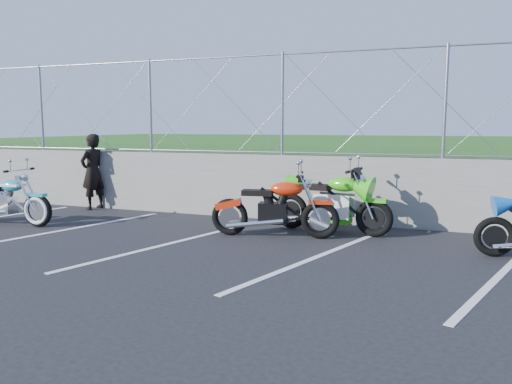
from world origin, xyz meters
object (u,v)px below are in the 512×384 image
(person_standing, at_px, (93,172))
(cruiser_turquoise, at_px, (6,202))
(sportbike_green, at_px, (333,205))
(naked_orange, at_px, (276,210))

(person_standing, bearing_deg, cruiser_turquoise, -0.57)
(cruiser_turquoise, bearing_deg, person_standing, 76.42)
(cruiser_turquoise, height_order, sportbike_green, sportbike_green)
(sportbike_green, xyz_separation_m, person_standing, (-5.58, 0.60, 0.36))
(sportbike_green, distance_m, person_standing, 5.63)
(person_standing, bearing_deg, naked_orange, 85.42)
(cruiser_turquoise, distance_m, sportbike_green, 6.16)
(naked_orange, distance_m, sportbike_green, 1.07)
(cruiser_turquoise, bearing_deg, sportbike_green, 11.20)
(cruiser_turquoise, height_order, naked_orange, naked_orange)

